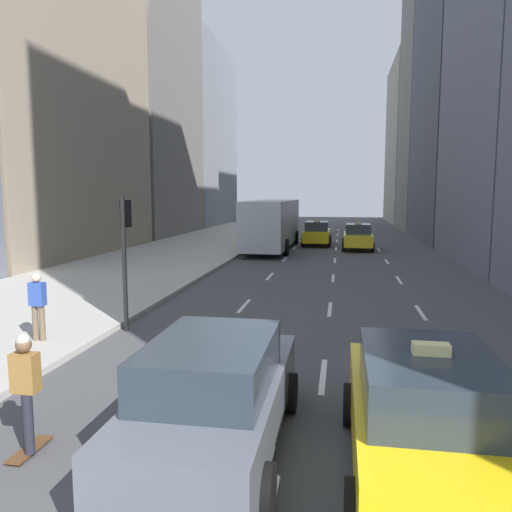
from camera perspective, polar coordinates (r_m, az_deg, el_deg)
The scene contains 12 objects.
sidewalk_left at distance 30.67m, azimuth -9.21°, elevation 0.27°, with size 8.00×66.00×0.15m, color #ADAAA3.
lane_markings at distance 25.08m, azimuth 8.91°, elevation -1.39°, with size 5.72×56.00×0.01m.
building_row_left at distance 39.04m, azimuth -17.08°, elevation 18.41°, with size 6.00×62.35×26.34m.
building_row_right at distance 38.24m, azimuth 25.26°, elevation 23.94°, with size 6.00×75.98×34.95m.
taxi_lead at distance 33.68m, azimuth 11.54°, elevation 2.20°, with size 2.02×4.40×1.87m.
taxi_second at distance 36.08m, azimuth 6.97°, elevation 2.61°, with size 2.02×4.40×1.87m.
taxi_third at distance 6.99m, azimuth 18.77°, elevation -16.76°, with size 2.02×4.40×1.87m.
sedan_black_near at distance 7.31m, azimuth -4.63°, elevation -15.36°, with size 2.02×4.65×1.71m.
city_bus at distance 33.28m, azimuth 1.89°, elevation 3.85°, with size 2.80×11.61×3.25m.
skateboarder at distance 7.92m, azimuth -24.80°, elevation -13.51°, with size 0.36×0.80×1.75m.
pedestrian_mid_block at distance 13.09m, azimuth -23.68°, elevation -4.95°, with size 0.36×0.22×1.65m.
traffic_light_pole at distance 13.68m, azimuth -14.73°, elevation 1.60°, with size 0.24×0.42×3.60m.
Camera 1 is at (2.89, -1.81, 3.66)m, focal length 35.00 mm.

